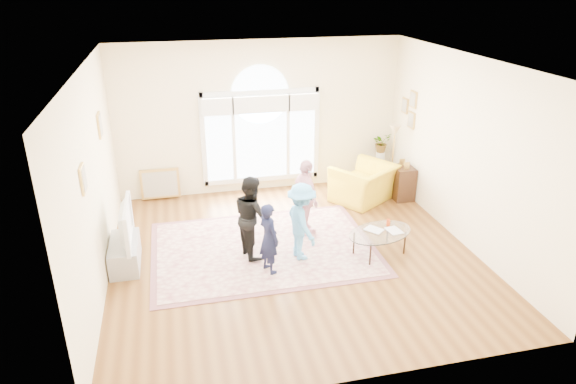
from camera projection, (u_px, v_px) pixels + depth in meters
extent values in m
plane|color=#593314|center=(294.00, 255.00, 8.70)|extent=(6.00, 6.00, 0.00)
plane|color=beige|center=(260.00, 118.00, 10.76)|extent=(6.00, 0.00, 6.00)
plane|color=beige|center=(362.00, 262.00, 5.39)|extent=(6.00, 0.00, 6.00)
plane|color=beige|center=(94.00, 182.00, 7.45)|extent=(0.00, 6.00, 6.00)
plane|color=beige|center=(466.00, 152.00, 8.70)|extent=(0.00, 6.00, 6.00)
plane|color=white|center=(295.00, 63.00, 7.44)|extent=(6.00, 6.00, 0.00)
cube|color=white|center=(262.00, 178.00, 11.26)|extent=(2.50, 0.08, 0.10)
cube|color=white|center=(260.00, 92.00, 10.51)|extent=(2.50, 0.08, 0.10)
cube|color=white|center=(203.00, 141.00, 10.63)|extent=(0.10, 0.08, 2.00)
cube|color=white|center=(316.00, 133.00, 11.14)|extent=(0.10, 0.08, 2.00)
cube|color=#C6E2FF|center=(219.00, 140.00, 10.70)|extent=(0.55, 0.02, 1.80)
cube|color=#C6E2FF|center=(302.00, 134.00, 11.07)|extent=(0.55, 0.02, 1.80)
cube|color=#C6E2FF|center=(261.00, 137.00, 10.88)|extent=(1.10, 0.02, 1.80)
cylinder|color=#C6E2FF|center=(260.00, 95.00, 10.53)|extent=(1.20, 0.02, 1.20)
cube|color=white|center=(234.00, 139.00, 10.75)|extent=(0.07, 0.04, 1.80)
cube|color=white|center=(288.00, 135.00, 10.99)|extent=(0.07, 0.04, 1.80)
cube|color=white|center=(217.00, 107.00, 10.34)|extent=(0.65, 0.12, 0.35)
cube|color=white|center=(261.00, 104.00, 10.53)|extent=(1.20, 0.12, 0.35)
cube|color=white|center=(303.00, 102.00, 10.71)|extent=(0.65, 0.12, 0.35)
cube|color=tan|center=(100.00, 125.00, 8.42)|extent=(0.03, 0.34, 0.40)
cube|color=#ADA38E|center=(101.00, 125.00, 8.42)|extent=(0.01, 0.28, 0.34)
cube|color=tan|center=(83.00, 179.00, 6.49)|extent=(0.03, 0.30, 0.36)
cube|color=#ADA38E|center=(84.00, 179.00, 6.49)|extent=(0.01, 0.24, 0.30)
cube|color=tan|center=(413.00, 99.00, 10.35)|extent=(0.03, 0.28, 0.34)
cube|color=#ADA38E|center=(413.00, 99.00, 10.35)|extent=(0.01, 0.22, 0.28)
cube|color=tan|center=(411.00, 120.00, 10.52)|extent=(0.03, 0.28, 0.34)
cube|color=#ADA38E|center=(411.00, 120.00, 10.52)|extent=(0.01, 0.22, 0.28)
cube|color=tan|center=(405.00, 106.00, 10.75)|extent=(0.03, 0.26, 0.32)
cube|color=#ADA38E|center=(404.00, 106.00, 10.75)|extent=(0.01, 0.20, 0.26)
cube|color=beige|center=(264.00, 248.00, 8.88)|extent=(3.60, 2.60, 0.02)
cube|color=#7F4C51|center=(264.00, 248.00, 8.89)|extent=(3.80, 2.80, 0.01)
cube|color=#979A9F|center=(125.00, 254.00, 8.32)|extent=(0.45, 1.00, 0.42)
imported|color=black|center=(121.00, 224.00, 8.10)|extent=(0.15, 1.14, 0.66)
cube|color=#4D9BD7|center=(127.00, 223.00, 8.12)|extent=(0.02, 0.93, 0.53)
ellipsoid|color=silver|center=(380.00, 233.00, 8.56)|extent=(1.35, 1.09, 0.02)
cylinder|color=black|center=(388.00, 233.00, 8.99)|extent=(0.03, 0.03, 0.40)
cylinder|color=black|center=(354.00, 244.00, 8.63)|extent=(0.03, 0.03, 0.40)
cylinder|color=black|center=(405.00, 243.00, 8.66)|extent=(0.03, 0.03, 0.40)
cylinder|color=black|center=(370.00, 255.00, 8.30)|extent=(0.03, 0.03, 0.40)
imported|color=#B2A58C|center=(371.00, 232.00, 8.52)|extent=(0.35, 0.36, 0.03)
imported|color=#B2A58C|center=(389.00, 232.00, 8.54)|extent=(0.25, 0.32, 0.02)
cylinder|color=#D14615|center=(388.00, 223.00, 8.75)|extent=(0.07, 0.07, 0.12)
imported|color=yellow|center=(364.00, 183.00, 10.63)|extent=(1.56, 1.52, 0.77)
cube|color=black|center=(402.00, 183.00, 10.74)|extent=(0.40, 0.50, 0.70)
cylinder|color=black|center=(390.00, 192.00, 11.17)|extent=(0.20, 0.20, 0.02)
cylinder|color=#B88F3F|center=(392.00, 163.00, 10.91)|extent=(0.02, 0.02, 1.35)
cone|color=#CCB284|center=(395.00, 130.00, 10.62)|extent=(0.28, 0.28, 0.22)
cylinder|color=white|center=(380.00, 166.00, 11.66)|extent=(0.20, 0.20, 0.70)
imported|color=#33722D|center=(381.00, 143.00, 11.43)|extent=(0.47, 0.44, 0.44)
cube|color=tan|center=(162.00, 199.00, 10.85)|extent=(0.80, 0.14, 0.62)
imported|color=#131733|center=(269.00, 238.00, 7.98)|extent=(0.42, 0.50, 1.17)
imported|color=black|center=(252.00, 216.00, 8.43)|extent=(0.66, 0.78, 1.40)
imported|color=#F6AEBB|center=(306.00, 197.00, 9.13)|extent=(0.50, 0.87, 1.40)
imported|color=#55ACEE|center=(302.00, 222.00, 8.34)|extent=(0.61, 0.91, 1.31)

